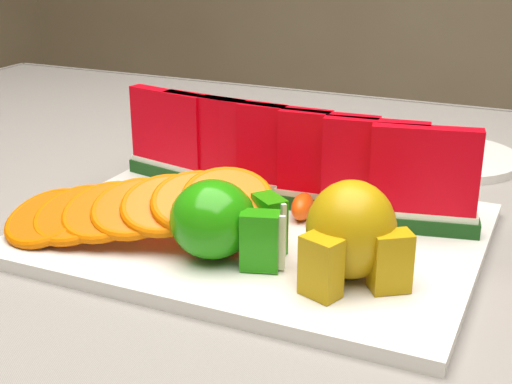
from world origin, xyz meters
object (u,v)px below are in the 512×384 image
at_px(apple_cluster, 222,221).
at_px(side_plate, 445,157).
at_px(pear_cluster, 352,234).
at_px(platter, 257,232).
at_px(fork, 213,125).

xyz_separation_m(apple_cluster, side_plate, (0.12, 0.38, -0.04)).
bearing_deg(pear_cluster, platter, 150.11).
xyz_separation_m(side_plate, fork, (-0.33, 0.02, -0.00)).
distance_m(apple_cluster, fork, 0.45).
height_order(apple_cluster, side_plate, apple_cluster).
bearing_deg(apple_cluster, platter, 90.14).
height_order(apple_cluster, pear_cluster, pear_cluster).
relative_size(apple_cluster, pear_cluster, 1.18).
bearing_deg(side_plate, platter, -110.90).
xyz_separation_m(pear_cluster, fork, (-0.32, 0.39, -0.05)).
bearing_deg(apple_cluster, side_plate, 72.81).
distance_m(pear_cluster, fork, 0.51).
xyz_separation_m(platter, side_plate, (0.12, 0.30, -0.00)).
bearing_deg(pear_cluster, fork, 129.88).
height_order(platter, apple_cluster, apple_cluster).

